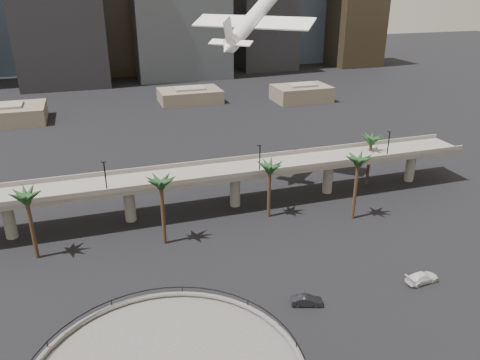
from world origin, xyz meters
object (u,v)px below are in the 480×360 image
object	(u,v)px
overpass	(183,180)
car_a	(184,342)
airborne_jet	(253,19)
car_b	(307,301)
car_c	(422,278)

from	to	relation	value
overpass	car_a	distance (m)	39.68
airborne_jet	car_b	xyz separation A→B (m)	(-9.13, -50.82, -36.08)
car_a	car_c	xyz separation A→B (m)	(39.17, 2.44, 0.10)
car_a	car_c	bearing A→B (deg)	-86.74
car_a	airborne_jet	bearing A→B (deg)	-28.02
overpass	car_b	distance (m)	37.64
airborne_jet	car_a	distance (m)	70.64
car_b	car_c	bearing A→B (deg)	-72.76
car_b	overpass	bearing A→B (deg)	35.94
car_a	car_b	distance (m)	19.33
car_b	car_c	xyz separation A→B (m)	(20.06, -0.47, 0.06)
airborne_jet	car_b	distance (m)	62.99
airborne_jet	car_b	size ratio (longest dim) A/B	5.31
overpass	airborne_jet	size ratio (longest dim) A/B	5.25
car_b	car_c	size ratio (longest dim) A/B	0.82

